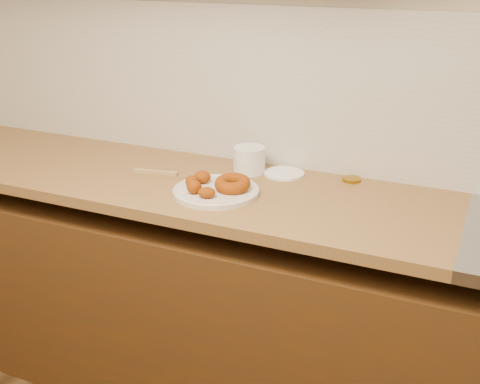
# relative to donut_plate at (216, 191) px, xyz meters

# --- Properties ---
(wall_back) EXTENTS (4.00, 0.02, 2.70)m
(wall_back) POSITION_rel_donut_plate_xyz_m (0.31, 0.39, 0.44)
(wall_back) COLOR tan
(wall_back) RESTS_ON ground
(base_cabinet) EXTENTS (3.60, 0.60, 0.77)m
(base_cabinet) POSITION_rel_donut_plate_xyz_m (0.31, 0.08, -0.52)
(base_cabinet) COLOR #4B290D
(base_cabinet) RESTS_ON floor
(butcher_block) EXTENTS (2.30, 0.62, 0.04)m
(butcher_block) POSITION_rel_donut_plate_xyz_m (-0.34, 0.08, -0.03)
(butcher_block) COLOR olive
(butcher_block) RESTS_ON base_cabinet
(backsplash) EXTENTS (3.60, 0.02, 0.60)m
(backsplash) POSITION_rel_donut_plate_xyz_m (0.31, 0.38, 0.29)
(backsplash) COLOR #B9B6A7
(backsplash) RESTS_ON wall_back
(donut_plate) EXTENTS (0.30, 0.30, 0.02)m
(donut_plate) POSITION_rel_donut_plate_xyz_m (0.00, 0.00, 0.00)
(donut_plate) COLOR silver
(donut_plate) RESTS_ON butcher_block
(ring_donut) EXTENTS (0.14, 0.15, 0.06)m
(ring_donut) POSITION_rel_donut_plate_xyz_m (0.05, 0.02, 0.03)
(ring_donut) COLOR #81400B
(ring_donut) RESTS_ON donut_plate
(fried_dough_chunks) EXTENTS (0.16, 0.19, 0.05)m
(fried_dough_chunks) POSITION_rel_donut_plate_xyz_m (-0.05, -0.02, 0.03)
(fried_dough_chunks) COLOR #81400B
(fried_dough_chunks) RESTS_ON donut_plate
(plastic_tub) EXTENTS (0.15, 0.15, 0.10)m
(plastic_tub) POSITION_rel_donut_plate_xyz_m (0.02, 0.25, 0.04)
(plastic_tub) COLOR white
(plastic_tub) RESTS_ON butcher_block
(tub_lid) EXTENTS (0.20, 0.20, 0.01)m
(tub_lid) POSITION_rel_donut_plate_xyz_m (0.15, 0.28, -0.00)
(tub_lid) COLOR white
(tub_lid) RESTS_ON butcher_block
(brass_jar_lid) EXTENTS (0.07, 0.07, 0.01)m
(brass_jar_lid) POSITION_rel_donut_plate_xyz_m (0.39, 0.32, -0.00)
(brass_jar_lid) COLOR #9D7615
(brass_jar_lid) RESTS_ON butcher_block
(wooden_utensil) EXTENTS (0.17, 0.05, 0.01)m
(wooden_utensil) POSITION_rel_donut_plate_xyz_m (-0.30, 0.09, -0.00)
(wooden_utensil) COLOR #A68553
(wooden_utensil) RESTS_ON butcher_block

